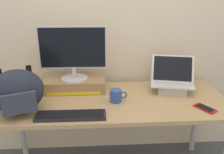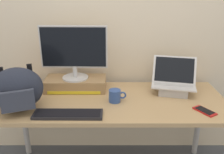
{
  "view_description": "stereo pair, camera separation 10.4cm",
  "coord_description": "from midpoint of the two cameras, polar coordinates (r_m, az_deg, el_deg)",
  "views": [
    {
      "loc": [
        -0.1,
        -1.64,
        1.52
      ],
      "look_at": [
        0.0,
        0.0,
        0.89
      ],
      "focal_mm": 38.64,
      "sensor_mm": 36.0,
      "label": 1
    },
    {
      "loc": [
        0.01,
        -1.65,
        1.52
      ],
      "look_at": [
        0.0,
        0.0,
        0.89
      ],
      "focal_mm": 38.64,
      "sensor_mm": 36.0,
      "label": 2
    }
  ],
  "objects": [
    {
      "name": "coffee_mug",
      "position": [
        1.78,
        -0.7,
        -4.46
      ],
      "size": [
        0.13,
        0.09,
        0.09
      ],
      "color": "#2D4C93",
      "rests_on": "desk"
    },
    {
      "name": "back_wall",
      "position": [
        2.1,
        -2.21,
        14.79
      ],
      "size": [
        7.0,
        0.1,
        2.6
      ],
      "primitive_type": "cube",
      "color": "beige",
      "rests_on": "ground"
    },
    {
      "name": "desktop_monitor",
      "position": [
        1.92,
        -10.81,
        5.8
      ],
      "size": [
        0.53,
        0.21,
        0.43
      ],
      "rotation": [
        0.0,
        0.0,
        -0.03
      ],
      "color": "silver",
      "rests_on": "toner_box_yellow"
    },
    {
      "name": "plush_toy",
      "position": [
        1.98,
        -21.47,
        -2.87
      ],
      "size": [
        0.12,
        0.12,
        0.12
      ],
      "color": "#CC7099",
      "rests_on": "desk"
    },
    {
      "name": "open_laptop",
      "position": [
        2.0,
        12.55,
        -1.59
      ],
      "size": [
        0.38,
        0.3,
        0.27
      ],
      "rotation": [
        0.0,
        0.0,
        -0.21
      ],
      "color": "#ADADB2",
      "rests_on": "desk"
    },
    {
      "name": "messenger_backpack",
      "position": [
        1.73,
        -23.11,
        -3.24
      ],
      "size": [
        0.4,
        0.33,
        0.3
      ],
      "rotation": [
        0.0,
        0.0,
        0.35
      ],
      "color": "#232838",
      "rests_on": "desk"
    },
    {
      "name": "desk",
      "position": [
        1.87,
        -1.61,
        -7.28
      ],
      "size": [
        1.73,
        0.69,
        0.71
      ],
      "color": "tan",
      "rests_on": "ground"
    },
    {
      "name": "cell_phone",
      "position": [
        1.79,
        19.6,
        -7.01
      ],
      "size": [
        0.14,
        0.17,
        0.01
      ],
      "rotation": [
        0.0,
        0.0,
        0.57
      ],
      "color": "red",
      "rests_on": "desk"
    },
    {
      "name": "toner_box_yellow",
      "position": [
        2.0,
        -10.28,
        -1.77
      ],
      "size": [
        0.49,
        0.23,
        0.1
      ],
      "color": "#9E7A51",
      "rests_on": "desk"
    },
    {
      "name": "external_keyboard",
      "position": [
        1.63,
        -11.58,
        -8.92
      ],
      "size": [
        0.46,
        0.13,
        0.02
      ],
      "rotation": [
        0.0,
        0.0,
        -0.01
      ],
      "color": "black",
      "rests_on": "desk"
    }
  ]
}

